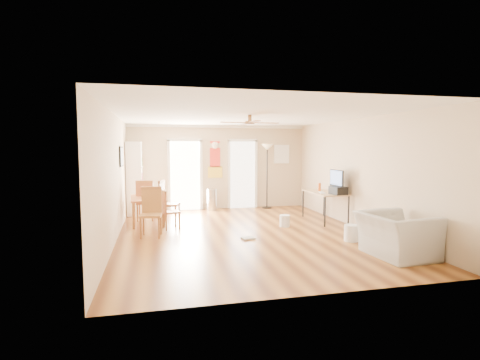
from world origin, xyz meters
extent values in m
plane|color=brown|center=(0.00, 0.00, 0.00)|extent=(7.00, 7.00, 0.00)
cube|color=red|center=(-0.13, 3.48, 1.55)|extent=(0.46, 0.03, 1.10)
cube|color=white|center=(2.05, 3.47, 1.70)|extent=(0.50, 0.04, 0.60)
cube|color=black|center=(-2.73, 1.40, 1.70)|extent=(0.04, 0.66, 0.48)
cylinder|color=silver|center=(-0.28, 3.20, 0.33)|extent=(0.31, 0.31, 0.66)
cube|color=white|center=(2.20, 0.81, 0.77)|extent=(0.22, 0.39, 0.01)
cube|color=black|center=(2.45, 0.42, 0.86)|extent=(0.37, 0.42, 0.19)
cylinder|color=#D45612|center=(2.30, 1.16, 0.87)|extent=(0.08, 0.08, 0.21)
cylinder|color=silver|center=(1.09, 0.50, 0.14)|extent=(0.32, 0.32, 0.28)
cylinder|color=silver|center=(1.95, -1.11, 0.17)|extent=(0.33, 0.33, 0.34)
cube|color=#9B9B96|center=(-0.08, -0.47, 0.02)|extent=(0.29, 0.25, 0.04)
imported|color=#A6A6A1|center=(2.15, -2.25, 0.38)|extent=(1.11, 1.24, 0.76)
camera|label=1|loc=(-1.95, -7.76, 1.91)|focal=27.41mm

